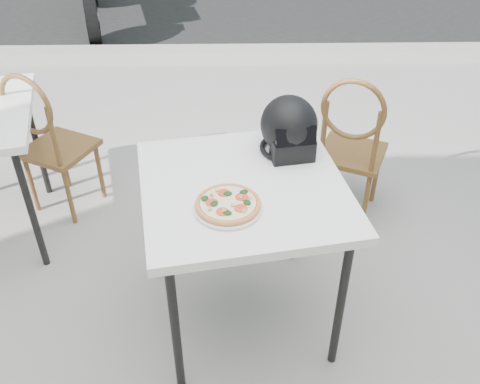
{
  "coord_description": "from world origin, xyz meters",
  "views": [
    {
      "loc": [
        -0.13,
        -2.27,
        2.21
      ],
      "look_at": [
        -0.09,
        -0.5,
        0.89
      ],
      "focal_mm": 40.0,
      "sensor_mm": 36.0,
      "label": 1
    }
  ],
  "objects_px": {
    "pizza": "(228,204)",
    "cafe_chair_main": "(351,142)",
    "cafe_chair_side": "(47,137)",
    "cafe_table_main": "(244,198)",
    "helmet": "(289,129)",
    "plate": "(228,208)"
  },
  "relations": [
    {
      "from": "helmet",
      "to": "cafe_chair_main",
      "type": "relative_size",
      "value": 0.32
    },
    {
      "from": "pizza",
      "to": "cafe_chair_side",
      "type": "relative_size",
      "value": 0.35
    },
    {
      "from": "cafe_table_main",
      "to": "pizza",
      "type": "relative_size",
      "value": 2.94
    },
    {
      "from": "plate",
      "to": "cafe_chair_side",
      "type": "relative_size",
      "value": 0.36
    },
    {
      "from": "pizza",
      "to": "cafe_chair_main",
      "type": "relative_size",
      "value": 0.35
    },
    {
      "from": "helmet",
      "to": "cafe_table_main",
      "type": "bearing_deg",
      "value": -138.73
    },
    {
      "from": "plate",
      "to": "cafe_chair_main",
      "type": "xyz_separation_m",
      "value": [
        0.73,
        1.0,
        -0.3
      ]
    },
    {
      "from": "cafe_chair_main",
      "to": "helmet",
      "type": "bearing_deg",
      "value": 75.64
    },
    {
      "from": "pizza",
      "to": "cafe_chair_side",
      "type": "xyz_separation_m",
      "value": [
        -1.09,
        1.08,
        -0.32
      ]
    },
    {
      "from": "plate",
      "to": "cafe_chair_side",
      "type": "xyz_separation_m",
      "value": [
        -1.09,
        1.08,
        -0.3
      ]
    },
    {
      "from": "plate",
      "to": "helmet",
      "type": "height_order",
      "value": "helmet"
    },
    {
      "from": "pizza",
      "to": "cafe_chair_side",
      "type": "height_order",
      "value": "cafe_chair_side"
    },
    {
      "from": "helmet",
      "to": "cafe_chair_side",
      "type": "xyz_separation_m",
      "value": [
        -1.38,
        0.64,
        -0.41
      ]
    },
    {
      "from": "cafe_chair_side",
      "to": "helmet",
      "type": "bearing_deg",
      "value": -178.3
    },
    {
      "from": "cafe_table_main",
      "to": "cafe_chair_main",
      "type": "height_order",
      "value": "cafe_chair_main"
    },
    {
      "from": "cafe_table_main",
      "to": "pizza",
      "type": "xyz_separation_m",
      "value": [
        -0.07,
        -0.17,
        0.1
      ]
    },
    {
      "from": "plate",
      "to": "cafe_table_main",
      "type": "bearing_deg",
      "value": 68.2
    },
    {
      "from": "cafe_table_main",
      "to": "helmet",
      "type": "bearing_deg",
      "value": 51.18
    },
    {
      "from": "cafe_table_main",
      "to": "cafe_chair_main",
      "type": "xyz_separation_m",
      "value": [
        0.66,
        0.82,
        -0.22
      ]
    },
    {
      "from": "cafe_chair_main",
      "to": "cafe_chair_side",
      "type": "distance_m",
      "value": 1.83
    },
    {
      "from": "cafe_chair_main",
      "to": "cafe_chair_side",
      "type": "xyz_separation_m",
      "value": [
        -1.82,
        0.09,
        0.0
      ]
    },
    {
      "from": "cafe_table_main",
      "to": "pizza",
      "type": "bearing_deg",
      "value": -111.83
    }
  ]
}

